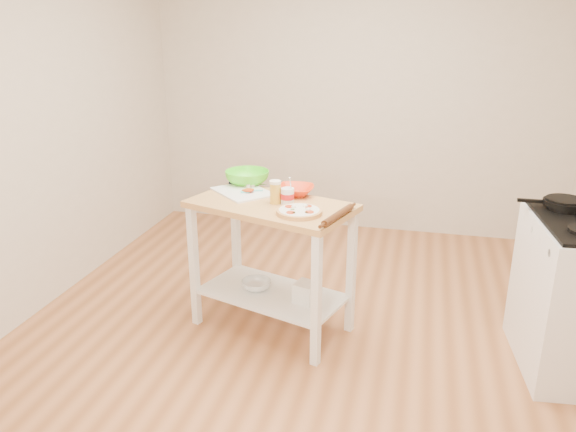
# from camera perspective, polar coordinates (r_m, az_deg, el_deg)

# --- Properties ---
(room_shell) EXTENTS (4.04, 4.54, 2.74)m
(room_shell) POSITION_cam_1_polar(r_m,az_deg,el_deg) (3.31, 2.42, 7.76)
(room_shell) COLOR #B26F41
(room_shell) RESTS_ON ground
(prep_island) EXTENTS (1.16, 0.86, 0.90)m
(prep_island) POSITION_cam_1_polar(r_m,az_deg,el_deg) (3.69, -1.70, -2.49)
(prep_island) COLOR tan
(prep_island) RESTS_ON ground
(skillet) EXTENTS (0.40, 0.25, 0.03)m
(skillet) POSITION_cam_1_polar(r_m,az_deg,el_deg) (3.74, 26.23, 1.21)
(skillet) COLOR black
(skillet) RESTS_ON gas_stove
(pizza) EXTENTS (0.28, 0.28, 0.04)m
(pizza) POSITION_cam_1_polar(r_m,az_deg,el_deg) (3.40, 1.16, 0.49)
(pizza) COLOR #E1A760
(pizza) RESTS_ON prep_island
(cutting_board) EXTENTS (0.50, 0.49, 0.04)m
(cutting_board) POSITION_cam_1_polar(r_m,az_deg,el_deg) (3.83, -4.56, 2.52)
(cutting_board) COLOR white
(cutting_board) RESTS_ON prep_island
(spatula) EXTENTS (0.14, 0.09, 0.01)m
(spatula) POSITION_cam_1_polar(r_m,az_deg,el_deg) (3.80, -3.81, 2.53)
(spatula) COLOR #50CFC5
(spatula) RESTS_ON cutting_board
(knife) EXTENTS (0.27, 0.04, 0.01)m
(knife) POSITION_cam_1_polar(r_m,az_deg,el_deg) (3.98, -4.65, 3.30)
(knife) COLOR silver
(knife) RESTS_ON cutting_board
(orange_bowl) EXTENTS (0.26, 0.26, 0.06)m
(orange_bowl) POSITION_cam_1_polar(r_m,az_deg,el_deg) (3.76, 0.76, 2.62)
(orange_bowl) COLOR red
(orange_bowl) RESTS_ON prep_island
(green_bowl) EXTENTS (0.44, 0.44, 0.10)m
(green_bowl) POSITION_cam_1_polar(r_m,az_deg,el_deg) (4.01, -4.16, 3.92)
(green_bowl) COLOR #50E822
(green_bowl) RESTS_ON prep_island
(beer_pint) EXTENTS (0.07, 0.07, 0.15)m
(beer_pint) POSITION_cam_1_polar(r_m,az_deg,el_deg) (3.57, -1.30, 2.47)
(beer_pint) COLOR gold
(beer_pint) RESTS_ON prep_island
(yogurt_tub) EXTENTS (0.09, 0.09, 0.18)m
(yogurt_tub) POSITION_cam_1_polar(r_m,az_deg,el_deg) (3.57, -0.05, 2.04)
(yogurt_tub) COLOR white
(yogurt_tub) RESTS_ON prep_island
(rolling_pin) EXTENTS (0.14, 0.36, 0.04)m
(rolling_pin) POSITION_cam_1_polar(r_m,az_deg,el_deg) (3.32, 5.10, 0.06)
(rolling_pin) COLOR #532B13
(rolling_pin) RESTS_ON prep_island
(shelf_glass_bowl) EXTENTS (0.29, 0.29, 0.06)m
(shelf_glass_bowl) POSITION_cam_1_polar(r_m,az_deg,el_deg) (3.88, -3.24, -7.00)
(shelf_glass_bowl) COLOR silver
(shelf_glass_bowl) RESTS_ON prep_island
(shelf_bin) EXTENTS (0.17, 0.17, 0.13)m
(shelf_bin) POSITION_cam_1_polar(r_m,az_deg,el_deg) (3.70, 1.80, -7.75)
(shelf_bin) COLOR white
(shelf_bin) RESTS_ON prep_island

